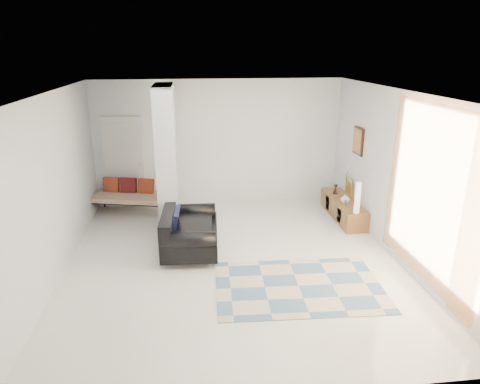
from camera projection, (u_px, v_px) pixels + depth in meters
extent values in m
plane|color=white|center=(233.00, 262.00, 7.21)|extent=(6.00, 6.00, 0.00)
plane|color=white|center=(232.00, 92.00, 6.32)|extent=(6.00, 6.00, 0.00)
plane|color=silver|center=(219.00, 143.00, 9.59)|extent=(6.00, 0.00, 6.00)
plane|color=silver|center=(267.00, 279.00, 3.94)|extent=(6.00, 0.00, 6.00)
plane|color=silver|center=(52.00, 189.00, 6.45)|extent=(0.00, 6.00, 6.00)
plane|color=silver|center=(398.00, 177.00, 7.08)|extent=(0.00, 6.00, 6.00)
cube|color=#B9BEC1|center=(167.00, 160.00, 8.15)|extent=(0.35, 1.20, 2.80)
cube|color=silver|center=(125.00, 163.00, 9.43)|extent=(0.85, 0.06, 2.04)
plane|color=orange|center=(431.00, 197.00, 5.97)|extent=(0.00, 2.55, 2.55)
cube|color=black|center=(358.00, 141.00, 8.59)|extent=(0.04, 0.45, 0.55)
cube|color=brown|center=(343.00, 209.00, 9.03)|extent=(0.45, 1.70, 0.40)
cube|color=black|center=(339.00, 216.00, 8.65)|extent=(0.02, 0.23, 0.28)
cube|color=black|center=(328.00, 203.00, 9.37)|extent=(0.02, 0.23, 0.28)
cube|color=gold|center=(349.00, 187.00, 9.15)|extent=(0.09, 0.32, 0.40)
cube|color=silver|center=(346.00, 203.00, 8.58)|extent=(0.04, 0.10, 0.12)
cylinder|color=silver|center=(167.00, 265.00, 7.01)|extent=(0.05, 0.05, 0.10)
cylinder|color=silver|center=(174.00, 232.00, 8.26)|extent=(0.05, 0.05, 0.10)
cylinder|color=silver|center=(212.00, 263.00, 7.05)|extent=(0.05, 0.05, 0.10)
cylinder|color=silver|center=(212.00, 231.00, 8.30)|extent=(0.05, 0.05, 0.10)
cube|color=black|center=(191.00, 236.00, 7.59)|extent=(1.02, 1.61, 0.30)
cube|color=black|center=(169.00, 220.00, 7.47)|extent=(0.29, 1.57, 0.36)
cylinder|color=black|center=(188.00, 240.00, 6.90)|extent=(0.90, 0.33, 0.28)
cylinder|color=black|center=(192.00, 211.00, 8.14)|extent=(0.90, 0.33, 0.28)
cube|color=black|center=(176.00, 218.00, 7.47)|extent=(0.17, 0.58, 0.31)
cylinder|color=black|center=(90.00, 209.00, 9.01)|extent=(0.04, 0.04, 0.40)
cylinder|color=black|center=(167.00, 213.00, 8.82)|extent=(0.04, 0.04, 0.40)
cylinder|color=black|center=(104.00, 198.00, 9.65)|extent=(0.04, 0.04, 0.40)
cylinder|color=black|center=(176.00, 201.00, 9.47)|extent=(0.04, 0.04, 0.40)
cube|color=beige|center=(133.00, 197.00, 9.18)|extent=(1.80, 1.08, 0.12)
cube|color=#96341B|center=(111.00, 185.00, 9.31)|extent=(0.37, 0.24, 0.33)
cube|color=#5A1716|center=(129.00, 185.00, 9.27)|extent=(0.37, 0.24, 0.33)
cube|color=#96341B|center=(146.00, 186.00, 9.22)|extent=(0.37, 0.24, 0.33)
cube|color=beige|center=(299.00, 286.00, 6.47)|extent=(2.57, 1.78, 0.01)
cylinder|color=white|center=(358.00, 198.00, 8.18)|extent=(0.11, 0.11, 0.61)
imported|color=white|center=(345.00, 198.00, 8.76)|extent=(0.21, 0.21, 0.19)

